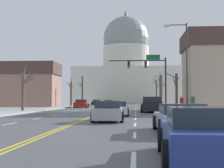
% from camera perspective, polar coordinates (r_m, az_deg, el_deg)
% --- Properties ---
extents(ground, '(20.00, 180.00, 0.20)m').
position_cam_1_polar(ground, '(32.15, -2.20, -5.01)').
color(ground, '#48484E').
extents(signal_gantry, '(7.91, 0.41, 7.35)m').
position_cam_1_polar(signal_gantry, '(46.21, 6.52, 2.38)').
color(signal_gantry, '#28282D').
rests_on(signal_gantry, ground).
extents(street_lamp_right, '(2.14, 0.24, 8.22)m').
position_cam_1_polar(street_lamp_right, '(31.24, 12.23, 4.05)').
color(street_lamp_right, '#333338').
rests_on(street_lamp_right, ground).
extents(capitol_building, '(35.15, 19.59, 32.54)m').
position_cam_1_polar(capitol_building, '(115.55, 2.40, 2.63)').
color(capitol_building, beige).
rests_on(capitol_building, ground).
extents(sedan_near_00, '(1.99, 4.63, 1.15)m').
position_cam_1_polar(sedan_near_00, '(41.04, 6.75, -3.74)').
color(sedan_near_00, silver).
rests_on(sedan_near_00, ground).
extents(pickup_truck_near_01, '(2.47, 5.49, 1.63)m').
position_cam_1_polar(pickup_truck_near_01, '(35.45, 6.87, -3.63)').
color(pickup_truck_near_01, black).
rests_on(pickup_truck_near_01, ground).
extents(sedan_near_02, '(2.13, 4.64, 1.19)m').
position_cam_1_polar(sedan_near_02, '(28.12, 0.81, -4.28)').
color(sedan_near_02, silver).
rests_on(sedan_near_02, ground).
extents(sedan_near_03, '(2.03, 4.47, 1.27)m').
position_cam_1_polar(sedan_near_03, '(20.94, -0.62, -4.75)').
color(sedan_near_03, '#9EA3A8').
rests_on(sedan_near_03, ground).
extents(sedan_near_04, '(2.18, 4.52, 1.20)m').
position_cam_1_polar(sedan_near_04, '(14.29, 11.68, -5.85)').
color(sedan_near_04, '#9EA3A8').
rests_on(sedan_near_04, ground).
extents(sedan_near_05, '(2.14, 4.28, 1.23)m').
position_cam_1_polar(sedan_near_05, '(7.86, 15.63, -8.49)').
color(sedan_near_05, navy).
rests_on(sedan_near_05, ground).
extents(sedan_oncoming_00, '(2.24, 4.50, 1.29)m').
position_cam_1_polar(sedan_oncoming_00, '(53.05, -5.28, -3.39)').
color(sedan_oncoming_00, '#B71414').
rests_on(sedan_oncoming_00, ground).
extents(sedan_oncoming_01, '(2.00, 4.26, 1.20)m').
position_cam_1_polar(sedan_oncoming_01, '(63.29, -0.63, -3.30)').
color(sedan_oncoming_01, '#6B6056').
rests_on(sedan_oncoming_01, ground).
extents(sedan_oncoming_02, '(2.19, 4.54, 1.20)m').
position_cam_1_polar(sedan_oncoming_02, '(75.33, -2.65, -3.19)').
color(sedan_oncoming_02, black).
rests_on(sedan_oncoming_02, ground).
extents(flank_building_00, '(10.47, 6.76, 7.67)m').
position_cam_1_polar(flank_building_00, '(59.94, -14.14, -0.08)').
color(flank_building_00, '#8C6656').
rests_on(flank_building_00, ground).
extents(bare_tree_00, '(1.77, 2.59, 4.60)m').
position_cam_1_polar(bare_tree_00, '(43.16, 10.95, -0.97)').
color(bare_tree_00, brown).
rests_on(bare_tree_00, ground).
extents(bare_tree_01, '(1.38, 2.29, 4.96)m').
position_cam_1_polar(bare_tree_01, '(59.44, -7.03, -1.56)').
color(bare_tree_01, brown).
rests_on(bare_tree_01, ground).
extents(bare_tree_02, '(1.78, 1.78, 5.97)m').
position_cam_1_polar(bare_tree_02, '(67.22, 8.25, -1.00)').
color(bare_tree_02, '#423328').
rests_on(bare_tree_02, ground).
extents(bare_tree_03, '(1.32, 1.34, 6.47)m').
position_cam_1_polar(bare_tree_03, '(76.65, -5.11, -1.03)').
color(bare_tree_03, '#4C3D2D').
rests_on(bare_tree_03, ground).
extents(bare_tree_04, '(2.09, 1.98, 6.74)m').
position_cam_1_polar(bare_tree_04, '(84.46, 7.60, -1.19)').
color(bare_tree_04, '#4C3D2D').
rests_on(bare_tree_04, ground).
extents(bare_tree_05, '(1.35, 1.01, 4.94)m').
position_cam_1_polar(bare_tree_05, '(37.01, -14.94, -0.86)').
color(bare_tree_05, brown).
rests_on(bare_tree_05, ground).
extents(bare_tree_06, '(1.66, 2.92, 5.92)m').
position_cam_1_polar(bare_tree_06, '(59.36, 8.46, -0.95)').
color(bare_tree_06, brown).
rests_on(bare_tree_06, ground).
extents(pedestrian_00, '(0.35, 0.34, 1.67)m').
position_cam_1_polar(pedestrian_00, '(28.86, 13.70, -3.15)').
color(pedestrian_00, '#4C4238').
rests_on(pedestrian_00, ground).
extents(pedestrian_01, '(0.35, 0.34, 1.57)m').
position_cam_1_polar(pedestrian_01, '(31.86, 11.86, -3.21)').
color(pedestrian_01, '#4C4238').
rests_on(pedestrian_01, ground).
extents(bicycle_parked, '(0.12, 1.77, 0.85)m').
position_cam_1_polar(bicycle_parked, '(26.44, 14.62, -4.46)').
color(bicycle_parked, black).
rests_on(bicycle_parked, ground).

